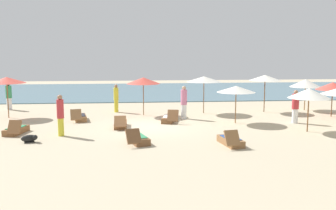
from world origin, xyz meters
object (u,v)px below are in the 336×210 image
(lounger_1, at_px, (169,119))
(umbrella_7, at_px, (204,79))
(umbrella_0, at_px, (7,80))
(lounger_5, at_px, (121,124))
(person_0, at_px, (295,107))
(dog, at_px, (30,138))
(person_4, at_px, (184,102))
(umbrella_5, at_px, (309,93))
(person_2, at_px, (116,98))
(umbrella_4, at_px, (143,81))
(lounger_3, at_px, (80,117))
(lounger_4, at_px, (231,141))
(lounger_6, at_px, (138,139))
(umbrella_6, at_px, (265,78))
(person_1, at_px, (60,115))
(umbrella_3, at_px, (306,83))
(lounger_2, at_px, (16,130))
(umbrella_8, at_px, (333,86))
(person_3, at_px, (9,96))
(umbrella_2, at_px, (236,89))

(lounger_1, bearing_deg, umbrella_7, 48.53)
(umbrella_0, bearing_deg, lounger_5, -27.44)
(person_0, height_order, dog, person_0)
(person_0, distance_m, person_4, 5.96)
(umbrella_0, xyz_separation_m, person_4, (9.91, -1.18, -1.22))
(umbrella_5, relative_size, person_2, 1.19)
(umbrella_5, bearing_deg, umbrella_4, 144.62)
(lounger_3, xyz_separation_m, lounger_4, (6.84, -6.16, 0.00))
(lounger_6, bearing_deg, lounger_1, 69.42)
(umbrella_6, relative_size, dog, 3.15)
(lounger_3, relative_size, person_1, 0.94)
(umbrella_7, bearing_deg, umbrella_6, 2.18)
(umbrella_3, height_order, umbrella_7, umbrella_7)
(umbrella_5, distance_m, lounger_3, 11.89)
(umbrella_7, relative_size, person_2, 1.30)
(lounger_5, bearing_deg, lounger_1, 26.25)
(person_2, distance_m, dog, 8.38)
(lounger_2, height_order, lounger_3, lounger_2)
(person_1, bearing_deg, umbrella_8, 14.43)
(lounger_5, relative_size, person_3, 0.97)
(umbrella_8, distance_m, lounger_3, 14.47)
(umbrella_2, bearing_deg, umbrella_0, 167.60)
(umbrella_0, height_order, umbrella_6, umbrella_0)
(lounger_4, bearing_deg, dog, 171.75)
(umbrella_2, height_order, person_2, umbrella_2)
(umbrella_2, relative_size, umbrella_4, 0.90)
(umbrella_2, xyz_separation_m, umbrella_5, (2.82, -2.42, 0.02))
(umbrella_6, bearing_deg, umbrella_2, -128.46)
(umbrella_3, bearing_deg, umbrella_0, -176.13)
(person_0, bearing_deg, umbrella_5, -98.29)
(lounger_2, height_order, lounger_5, lounger_2)
(person_0, xyz_separation_m, person_1, (-11.74, -2.02, 0.08))
(umbrella_4, bearing_deg, umbrella_2, -31.84)
(umbrella_5, xyz_separation_m, umbrella_6, (-0.05, 5.91, 0.31))
(umbrella_2, distance_m, umbrella_5, 3.72)
(umbrella_4, distance_m, person_2, 2.40)
(umbrella_5, bearing_deg, lounger_2, 176.86)
(lounger_5, height_order, lounger_6, lounger_6)
(umbrella_3, xyz_separation_m, umbrella_5, (-2.79, -6.38, 0.08))
(umbrella_6, bearing_deg, dog, -150.82)
(umbrella_0, distance_m, lounger_2, 5.13)
(umbrella_3, relative_size, umbrella_6, 0.86)
(umbrella_6, height_order, umbrella_8, umbrella_6)
(lounger_3, xyz_separation_m, person_2, (1.86, 2.73, 0.71))
(umbrella_5, xyz_separation_m, person_3, (-16.18, 8.28, -0.94))
(umbrella_0, distance_m, umbrella_8, 18.58)
(umbrella_3, relative_size, dog, 2.72)
(lounger_1, bearing_deg, umbrella_3, 20.03)
(lounger_5, xyz_separation_m, person_0, (9.14, 0.33, 0.70))
(umbrella_3, bearing_deg, umbrella_2, -144.79)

